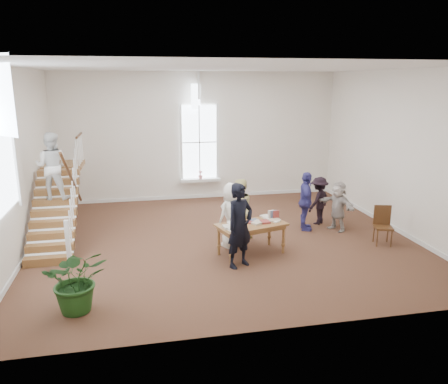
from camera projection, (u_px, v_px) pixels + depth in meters
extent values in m
plane|color=#4D2C1E|center=(224.00, 240.00, 11.82)|extent=(10.00, 10.00, 0.00)
plane|color=silver|center=(199.00, 136.00, 15.54)|extent=(10.00, 0.00, 10.00)
plane|color=silver|center=(279.00, 205.00, 6.99)|extent=(10.00, 0.00, 10.00)
plane|color=silver|center=(17.00, 165.00, 10.31)|extent=(0.00, 9.00, 9.00)
plane|color=silver|center=(399.00, 152.00, 12.22)|extent=(0.00, 9.00, 9.00)
plane|color=white|center=(224.00, 67.00, 10.71)|extent=(10.00, 10.00, 0.00)
cube|color=white|center=(200.00, 180.00, 15.75)|extent=(1.45, 0.28, 0.10)
plane|color=white|center=(199.00, 142.00, 15.53)|extent=(2.60, 0.00, 2.60)
plane|color=white|center=(199.00, 96.00, 15.14)|extent=(0.60, 0.60, 0.85)
cube|color=white|center=(200.00, 196.00, 16.05)|extent=(10.00, 0.04, 0.12)
imported|color=pink|center=(200.00, 175.00, 15.68)|extent=(0.17, 0.17, 0.30)
cube|color=brown|center=(49.00, 260.00, 10.21)|extent=(1.10, 0.30, 0.20)
cube|color=brown|center=(50.00, 248.00, 10.44)|extent=(1.10, 0.30, 0.20)
cube|color=brown|center=(52.00, 236.00, 10.68)|extent=(1.10, 0.30, 0.20)
cube|color=brown|center=(53.00, 224.00, 10.91)|extent=(1.10, 0.30, 0.20)
cube|color=brown|center=(54.00, 213.00, 11.15)|extent=(1.10, 0.30, 0.20)
cube|color=brown|center=(56.00, 202.00, 11.38)|extent=(1.10, 0.30, 0.20)
cube|color=brown|center=(57.00, 192.00, 11.62)|extent=(1.10, 0.30, 0.20)
cube|color=brown|center=(58.00, 182.00, 11.85)|extent=(1.10, 0.30, 0.20)
cube|color=brown|center=(59.00, 173.00, 12.09)|extent=(1.10, 0.30, 0.20)
cube|color=brown|center=(64.00, 165.00, 12.93)|extent=(1.10, 1.20, 0.12)
cube|color=white|center=(68.00, 243.00, 10.05)|extent=(0.10, 0.10, 1.10)
cylinder|color=#3B2610|center=(72.00, 180.00, 11.03)|extent=(0.07, 2.74, 1.86)
imported|color=silver|center=(52.00, 166.00, 11.15)|extent=(0.94, 0.79, 1.72)
cube|color=brown|center=(251.00, 225.00, 10.66)|extent=(1.84, 1.26, 0.05)
cube|color=brown|center=(251.00, 228.00, 10.68)|extent=(1.69, 1.12, 0.10)
cylinder|color=brown|center=(231.00, 249.00, 10.16)|extent=(0.07, 0.07, 0.74)
cylinder|color=brown|center=(283.00, 239.00, 10.82)|extent=(0.07, 0.07, 0.74)
cylinder|color=brown|center=(219.00, 241.00, 10.71)|extent=(0.07, 0.07, 0.74)
cylinder|color=brown|center=(269.00, 232.00, 11.37)|extent=(0.07, 0.07, 0.74)
cube|color=silver|center=(275.00, 221.00, 10.82)|extent=(0.25, 0.28, 0.04)
cube|color=beige|center=(265.00, 216.00, 11.16)|extent=(0.27, 0.28, 0.05)
cube|color=tan|center=(275.00, 219.00, 10.92)|extent=(0.25, 0.31, 0.04)
cube|color=silver|center=(232.00, 224.00, 10.59)|extent=(0.19, 0.29, 0.02)
cube|color=#4C5972|center=(254.00, 220.00, 10.87)|extent=(0.30, 0.29, 0.03)
cube|color=maroon|center=(265.00, 222.00, 10.74)|extent=(0.24, 0.27, 0.04)
cube|color=white|center=(234.00, 224.00, 10.58)|extent=(0.34, 0.35, 0.05)
cube|color=#BFB299|center=(257.00, 223.00, 10.62)|extent=(0.27, 0.27, 0.05)
cube|color=silver|center=(268.00, 218.00, 11.02)|extent=(0.25, 0.26, 0.04)
cube|color=beige|center=(227.00, 227.00, 10.34)|extent=(0.22, 0.30, 0.05)
cube|color=tan|center=(241.00, 222.00, 10.68)|extent=(0.26, 0.26, 0.05)
cube|color=silver|center=(233.00, 230.00, 10.14)|extent=(0.23, 0.31, 0.05)
cube|color=#4C5972|center=(238.00, 225.00, 10.49)|extent=(0.16, 0.19, 0.04)
cube|color=maroon|center=(251.00, 222.00, 10.76)|extent=(0.19, 0.25, 0.03)
cube|color=white|center=(234.00, 222.00, 10.72)|extent=(0.30, 0.32, 0.03)
cube|color=#BFB299|center=(258.00, 221.00, 10.78)|extent=(0.23, 0.25, 0.04)
imported|color=black|center=(240.00, 226.00, 9.91)|extent=(0.86, 0.76, 1.97)
imported|color=white|center=(232.00, 215.00, 11.15)|extent=(0.98, 0.85, 1.69)
imported|color=beige|center=(239.00, 209.00, 11.68)|extent=(1.00, 0.91, 1.66)
imported|color=#3A3785|center=(306.00, 201.00, 12.41)|extent=(0.67, 1.07, 1.70)
imported|color=black|center=(319.00, 201.00, 12.98)|extent=(1.06, 0.98, 1.43)
imported|color=#B9AEA6|center=(338.00, 206.00, 12.42)|extent=(0.90, 1.39, 1.43)
imported|color=#183B12|center=(77.00, 280.00, 8.02)|extent=(1.24, 1.11, 1.26)
cube|color=#3B2610|center=(383.00, 227.00, 11.36)|extent=(0.55, 0.55, 0.05)
cube|color=#3B2610|center=(382.00, 215.00, 11.48)|extent=(0.43, 0.16, 0.52)
cylinder|color=#3B2610|center=(377.00, 238.00, 11.26)|extent=(0.04, 0.04, 0.46)
cylinder|color=#3B2610|center=(391.00, 239.00, 11.23)|extent=(0.04, 0.04, 0.46)
cylinder|color=#3B2610|center=(374.00, 234.00, 11.60)|extent=(0.04, 0.04, 0.46)
cylinder|color=#3B2610|center=(388.00, 234.00, 11.58)|extent=(0.04, 0.04, 0.46)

